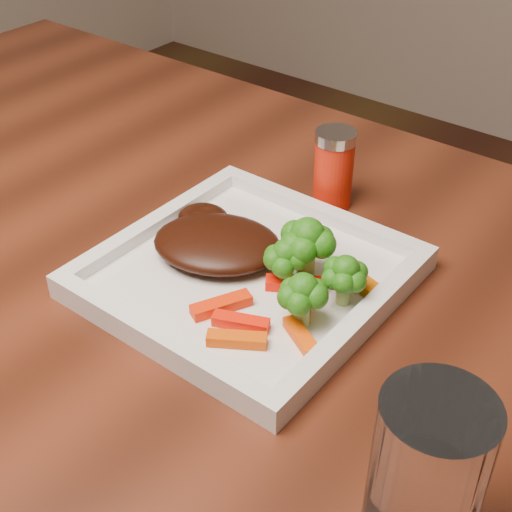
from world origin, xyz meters
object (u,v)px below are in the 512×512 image
Objects in this scene: plate at (248,278)px; spice_shaker at (334,169)px; steak at (217,243)px; drinking_glass at (427,472)px.

spice_shaker is (-0.01, 0.17, 0.04)m from plate.
steak is 0.33m from drinking_glass.
spice_shaker is 0.77× the size of drinking_glass.
drinking_glass is at bearing -48.89° from spice_shaker.
drinking_glass is (0.27, -0.31, 0.01)m from spice_shaker.
plate is at bearing 151.47° from drinking_glass.
spice_shaker is at bearing 131.11° from drinking_glass.
steak is (-0.04, 0.00, 0.02)m from plate.
steak reaches higher than plate.
steak is 1.08× the size of drinking_glass.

